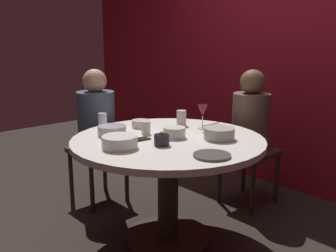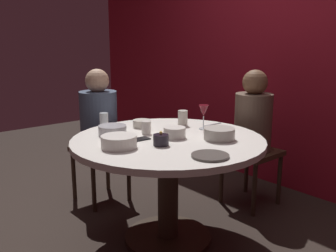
# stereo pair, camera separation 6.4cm
# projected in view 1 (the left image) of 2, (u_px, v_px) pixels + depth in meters

# --- Properties ---
(ground_plane) EXTENTS (8.00, 8.00, 0.00)m
(ground_plane) POSITION_uv_depth(u_px,v_px,m) (168.00, 239.00, 2.64)
(ground_plane) COLOR #2D231E
(back_wall) EXTENTS (6.00, 0.10, 2.60)m
(back_wall) POSITION_uv_depth(u_px,v_px,m) (294.00, 46.00, 3.33)
(back_wall) COLOR maroon
(back_wall) RESTS_ON ground
(dining_table) EXTENTS (1.27, 1.27, 0.73)m
(dining_table) POSITION_uv_depth(u_px,v_px,m) (168.00, 161.00, 2.51)
(dining_table) COLOR silver
(dining_table) RESTS_ON ground
(seated_diner_left) EXTENTS (0.40, 0.40, 1.13)m
(seated_diner_left) POSITION_uv_depth(u_px,v_px,m) (96.00, 121.00, 3.12)
(seated_diner_left) COLOR #3F2D1E
(seated_diner_left) RESTS_ON ground
(seated_diner_back) EXTENTS (0.40, 0.40, 1.13)m
(seated_diner_back) POSITION_uv_depth(u_px,v_px,m) (251.00, 122.00, 3.08)
(seated_diner_back) COLOR #3F2D1E
(seated_diner_back) RESTS_ON ground
(candle_holder) EXTENTS (0.10, 0.10, 0.09)m
(candle_holder) POSITION_uv_depth(u_px,v_px,m) (162.00, 140.00, 2.29)
(candle_holder) COLOR black
(candle_holder) RESTS_ON dining_table
(wine_glass) EXTENTS (0.08, 0.08, 0.18)m
(wine_glass) POSITION_uv_depth(u_px,v_px,m) (203.00, 111.00, 2.70)
(wine_glass) COLOR silver
(wine_glass) RESTS_ON dining_table
(dinner_plate) EXTENTS (0.21, 0.21, 0.01)m
(dinner_plate) POSITION_uv_depth(u_px,v_px,m) (212.00, 155.00, 2.08)
(dinner_plate) COLOR #4C4742
(dinner_plate) RESTS_ON dining_table
(cell_phone) EXTENTS (0.08, 0.14, 0.01)m
(cell_phone) POSITION_uv_depth(u_px,v_px,m) (139.00, 140.00, 2.42)
(cell_phone) COLOR black
(cell_phone) RESTS_ON dining_table
(bowl_serving_large) EXTENTS (0.19, 0.19, 0.06)m
(bowl_serving_large) POSITION_uv_depth(u_px,v_px,m) (112.00, 130.00, 2.54)
(bowl_serving_large) COLOR #B7B7BC
(bowl_serving_large) RESTS_ON dining_table
(bowl_salad_center) EXTENTS (0.20, 0.20, 0.07)m
(bowl_salad_center) POSITION_uv_depth(u_px,v_px,m) (219.00, 133.00, 2.44)
(bowl_salad_center) COLOR #B2ADA3
(bowl_salad_center) RESTS_ON dining_table
(bowl_small_white) EXTENTS (0.15, 0.15, 0.07)m
(bowl_small_white) POSITION_uv_depth(u_px,v_px,m) (174.00, 132.00, 2.48)
(bowl_small_white) COLOR silver
(bowl_small_white) RESTS_ON dining_table
(bowl_sauce_side) EXTENTS (0.13, 0.13, 0.05)m
(bowl_sauce_side) POSITION_uv_depth(u_px,v_px,m) (141.00, 124.00, 2.77)
(bowl_sauce_side) COLOR beige
(bowl_sauce_side) RESTS_ON dining_table
(bowl_rice_portion) EXTENTS (0.21, 0.21, 0.07)m
(bowl_rice_portion) POSITION_uv_depth(u_px,v_px,m) (120.00, 142.00, 2.24)
(bowl_rice_portion) COLOR silver
(bowl_rice_portion) RESTS_ON dining_table
(cup_near_candle) EXTENTS (0.06, 0.06, 0.09)m
(cup_near_candle) POSITION_uv_depth(u_px,v_px,m) (146.00, 128.00, 2.57)
(cup_near_candle) COLOR silver
(cup_near_candle) RESTS_ON dining_table
(cup_by_left_diner) EXTENTS (0.06, 0.06, 0.10)m
(cup_by_left_diner) POSITION_uv_depth(u_px,v_px,m) (103.00, 120.00, 2.77)
(cup_by_left_diner) COLOR silver
(cup_by_left_diner) RESTS_ON dining_table
(cup_by_right_diner) EXTENTS (0.07, 0.07, 0.11)m
(cup_by_right_diner) POSITION_uv_depth(u_px,v_px,m) (181.00, 118.00, 2.83)
(cup_by_right_diner) COLOR beige
(cup_by_right_diner) RESTS_ON dining_table
(fork_near_plate) EXTENTS (0.07, 0.18, 0.01)m
(fork_near_plate) POSITION_uv_depth(u_px,v_px,m) (174.00, 129.00, 2.70)
(fork_near_plate) COLOR #B7B7BC
(fork_near_plate) RESTS_ON dining_table
(knife_near_plate) EXTENTS (0.02, 0.18, 0.01)m
(knife_near_plate) POSITION_uv_depth(u_px,v_px,m) (211.00, 124.00, 2.86)
(knife_near_plate) COLOR #B7B7BC
(knife_near_plate) RESTS_ON dining_table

